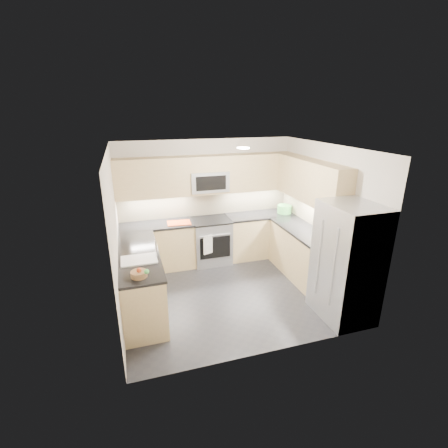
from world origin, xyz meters
TOP-DOWN VIEW (x-y plane):
  - floor at (0.00, 0.00)m, footprint 3.60×3.20m
  - ceiling at (0.00, 0.00)m, footprint 3.60×3.20m
  - wall_back at (0.00, 1.60)m, footprint 3.60×0.02m
  - wall_front at (0.00, -1.60)m, footprint 3.60×0.02m
  - wall_left at (-1.80, 0.00)m, footprint 0.02×3.20m
  - wall_right at (1.80, 0.00)m, footprint 0.02×3.20m
  - base_cab_back_left at (-1.09, 1.30)m, footprint 1.42×0.60m
  - base_cab_back_right at (1.09, 1.30)m, footprint 1.42×0.60m
  - base_cab_right at (1.50, 0.15)m, footprint 0.60×1.70m
  - base_cab_peninsula at (-1.50, 0.00)m, footprint 0.60×2.00m
  - countertop_back_left at (-1.09, 1.30)m, footprint 1.42×0.63m
  - countertop_back_right at (1.09, 1.30)m, footprint 1.42×0.63m
  - countertop_right at (1.50, 0.15)m, footprint 0.63×1.70m
  - countertop_peninsula at (-1.50, 0.00)m, footprint 0.63×2.00m
  - upper_cab_back at (0.00, 1.43)m, footprint 3.60×0.35m
  - upper_cab_right at (1.62, 0.28)m, footprint 0.35×1.95m
  - backsplash_back at (0.00, 1.60)m, footprint 3.60×0.01m
  - backsplash_right at (1.80, 0.45)m, footprint 0.01×2.30m
  - gas_range at (0.00, 1.28)m, footprint 0.76×0.65m
  - range_cooktop at (0.00, 1.28)m, footprint 0.76×0.65m
  - oven_door_glass at (0.00, 0.95)m, footprint 0.62×0.02m
  - oven_handle at (0.00, 0.93)m, footprint 0.60×0.02m
  - microwave at (0.00, 1.40)m, footprint 0.76×0.40m
  - microwave_door at (0.00, 1.20)m, footprint 0.60×0.01m
  - refrigerator at (1.45, -1.15)m, footprint 0.70×0.90m
  - fridge_handle_left at (1.08, -1.33)m, footprint 0.02×0.02m
  - fridge_handle_right at (1.08, -0.97)m, footprint 0.02×0.02m
  - sink_basin at (-1.50, -0.25)m, footprint 0.52×0.38m
  - faucet at (-1.24, -0.25)m, footprint 0.03×0.03m
  - utensil_bowl at (1.62, 1.22)m, footprint 0.37×0.37m
  - cutting_board at (-0.66, 1.22)m, footprint 0.47×0.35m
  - fruit_basket at (-1.53, -0.76)m, footprint 0.29×0.29m
  - fruit_apple at (-1.52, -0.80)m, footprint 0.07×0.07m
  - fruit_pear at (-1.43, -0.87)m, footprint 0.07×0.07m
  - dish_towel_check at (-0.16, 0.91)m, footprint 0.20×0.09m

SIDE VIEW (x-z plane):
  - floor at x=0.00m, z-range 0.00..0.00m
  - base_cab_back_left at x=-1.09m, z-range 0.00..0.90m
  - base_cab_back_right at x=1.09m, z-range 0.00..0.90m
  - base_cab_right at x=1.50m, z-range 0.00..0.90m
  - base_cab_peninsula at x=-1.50m, z-range 0.00..0.90m
  - oven_door_glass at x=0.00m, z-range 0.22..0.68m
  - gas_range at x=0.00m, z-range 0.00..0.91m
  - dish_towel_check at x=-0.16m, z-range 0.35..0.75m
  - oven_handle at x=0.00m, z-range 0.71..0.73m
  - sink_basin at x=-1.50m, z-range 0.80..0.96m
  - refrigerator at x=1.45m, z-range 0.00..1.80m
  - range_cooktop at x=0.00m, z-range 0.90..0.93m
  - countertop_back_left at x=-1.09m, z-range 0.90..0.94m
  - countertop_back_right at x=1.09m, z-range 0.90..0.94m
  - countertop_right at x=1.50m, z-range 0.90..0.94m
  - countertop_peninsula at x=-1.50m, z-range 0.90..0.94m
  - cutting_board at x=-0.66m, z-range 0.94..0.95m
  - fridge_handle_left at x=1.08m, z-range 0.35..1.55m
  - fridge_handle_right at x=1.08m, z-range 0.35..1.55m
  - fruit_basket at x=-1.53m, z-range 0.94..1.02m
  - utensil_bowl at x=1.62m, z-range 0.94..1.11m
  - fruit_apple at x=-1.52m, z-range 1.02..1.09m
  - fruit_pear at x=-1.43m, z-range 1.02..1.09m
  - faucet at x=-1.24m, z-range 0.94..1.22m
  - backsplash_back at x=0.00m, z-range 0.94..1.45m
  - backsplash_right at x=1.80m, z-range 0.94..1.45m
  - wall_back at x=0.00m, z-range 0.00..2.50m
  - wall_front at x=0.00m, z-range 0.00..2.50m
  - wall_left at x=-1.80m, z-range 0.00..2.50m
  - wall_right at x=1.80m, z-range 0.00..2.50m
  - microwave at x=0.00m, z-range 1.50..1.90m
  - microwave_door at x=0.00m, z-range 1.56..1.84m
  - upper_cab_back at x=0.00m, z-range 1.45..2.20m
  - upper_cab_right at x=1.62m, z-range 1.45..2.20m
  - ceiling at x=0.00m, z-range 2.49..2.51m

